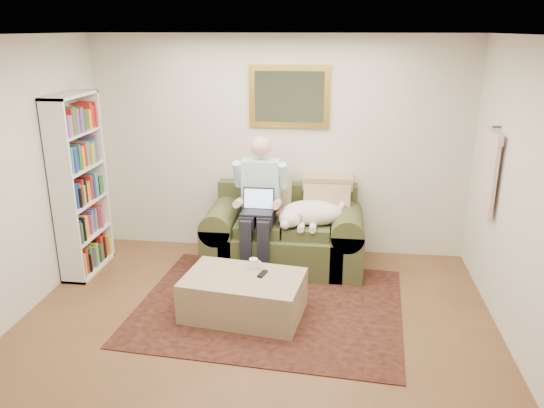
% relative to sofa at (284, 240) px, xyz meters
% --- Properties ---
extents(room_shell, '(4.51, 5.00, 2.61)m').
position_rel_sofa_xyz_m(room_shell, '(-0.13, -1.66, 0.99)').
color(room_shell, brown).
rests_on(room_shell, ground).
extents(rug, '(2.73, 2.25, 0.01)m').
position_rel_sofa_xyz_m(rug, '(-0.04, -1.00, -0.31)').
color(rug, black).
rests_on(rug, room_shell).
extents(sofa, '(1.80, 0.92, 1.08)m').
position_rel_sofa_xyz_m(sofa, '(0.00, 0.00, 0.00)').
color(sofa, '#3E4725').
rests_on(sofa, room_shell).
extents(seated_man, '(0.59, 0.85, 1.51)m').
position_rel_sofa_xyz_m(seated_man, '(-0.27, -0.17, 0.45)').
color(seated_man, '#8CCBD8').
rests_on(seated_man, sofa).
extents(laptop, '(0.35, 0.28, 0.25)m').
position_rel_sofa_xyz_m(laptop, '(-0.27, -0.23, 0.48)').
color(laptop, black).
rests_on(laptop, seated_man).
extents(sleeping_dog, '(0.74, 0.47, 0.28)m').
position_rel_sofa_xyz_m(sleeping_dog, '(0.32, -0.09, 0.38)').
color(sleeping_dog, white).
rests_on(sleeping_dog, sofa).
extents(ottoman, '(1.20, 0.85, 0.40)m').
position_rel_sofa_xyz_m(ottoman, '(-0.26, -1.20, -0.11)').
color(ottoman, '#9F886A').
rests_on(ottoman, room_shell).
extents(coffee_mug, '(0.08, 0.08, 0.10)m').
position_rel_sofa_xyz_m(coffee_mug, '(-0.20, -1.00, 0.14)').
color(coffee_mug, white).
rests_on(coffee_mug, ottoman).
extents(tv_remote, '(0.09, 0.16, 0.02)m').
position_rel_sofa_xyz_m(tv_remote, '(-0.09, -1.14, 0.10)').
color(tv_remote, black).
rests_on(tv_remote, ottoman).
extents(bookshelf, '(0.28, 0.80, 2.00)m').
position_rel_sofa_xyz_m(bookshelf, '(-2.23, -0.41, 0.69)').
color(bookshelf, white).
rests_on(bookshelf, room_shell).
extents(wall_mirror, '(0.94, 0.04, 0.72)m').
position_rel_sofa_xyz_m(wall_mirror, '(-0.00, 0.46, 1.59)').
color(wall_mirror, gold).
rests_on(wall_mirror, room_shell).
extents(hanging_shirt, '(0.06, 0.52, 0.90)m').
position_rel_sofa_xyz_m(hanging_shirt, '(2.06, -0.41, 1.04)').
color(hanging_shirt, beige).
rests_on(hanging_shirt, room_shell).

